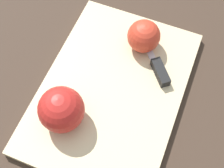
# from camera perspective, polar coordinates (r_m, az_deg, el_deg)

# --- Properties ---
(ground_plane) EXTENTS (4.00, 4.00, 0.00)m
(ground_plane) POSITION_cam_1_polar(r_m,az_deg,el_deg) (0.64, 0.00, -1.60)
(ground_plane) COLOR #38281E
(cutting_board) EXTENTS (0.42, 0.31, 0.02)m
(cutting_board) POSITION_cam_1_polar(r_m,az_deg,el_deg) (0.63, 0.00, -1.23)
(cutting_board) COLOR #D1B789
(cutting_board) RESTS_ON ground_plane
(apple_half_left) EXTENTS (0.08, 0.08, 0.08)m
(apple_half_left) POSITION_cam_1_polar(r_m,az_deg,el_deg) (0.57, -9.28, -4.64)
(apple_half_left) COLOR red
(apple_half_left) RESTS_ON cutting_board
(apple_half_right) EXTENTS (0.07, 0.07, 0.07)m
(apple_half_right) POSITION_cam_1_polar(r_m,az_deg,el_deg) (0.65, 5.83, 8.72)
(apple_half_right) COLOR red
(apple_half_right) RESTS_ON cutting_board
(knife) EXTENTS (0.14, 0.10, 0.02)m
(knife) POSITION_cam_1_polar(r_m,az_deg,el_deg) (0.64, 8.44, 2.94)
(knife) COLOR silver
(knife) RESTS_ON cutting_board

